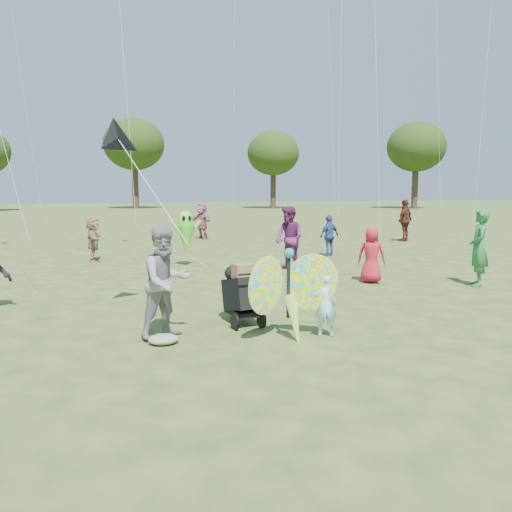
{
  "coord_description": "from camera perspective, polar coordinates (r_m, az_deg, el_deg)",
  "views": [
    {
      "loc": [
        -3.2,
        -7.61,
        2.4
      ],
      "look_at": [
        -0.2,
        1.5,
        1.1
      ],
      "focal_mm": 35.0,
      "sensor_mm": 36.0,
      "label": 1
    }
  ],
  "objects": [
    {
      "name": "crowd_d",
      "position": [
        17.43,
        -18.1,
        1.83
      ],
      "size": [
        0.51,
        1.38,
        1.46
      ],
      "primitive_type": "imported",
      "rotation": [
        0.0,
        0.0,
        1.51
      ],
      "color": "#A17D63",
      "rests_on": "ground"
    },
    {
      "name": "child_girl",
      "position": [
        8.2,
        7.94,
        -5.58
      ],
      "size": [
        0.43,
        0.33,
        1.05
      ],
      "primitive_type": "imported",
      "rotation": [
        0.0,
        0.0,
        2.9
      ],
      "color": "#B2ECFC",
      "rests_on": "ground"
    },
    {
      "name": "crowd_e",
      "position": [
        14.6,
        3.8,
        2.0
      ],
      "size": [
        0.96,
        1.09,
        1.9
      ],
      "primitive_type": "imported",
      "rotation": [
        0.0,
        0.0,
        5.0
      ],
      "color": "#6A235B",
      "rests_on": "ground"
    },
    {
      "name": "crowd_h",
      "position": [
        23.86,
        16.67,
        3.92
      ],
      "size": [
        1.21,
        0.96,
        1.92
      ],
      "primitive_type": "imported",
      "rotation": [
        0.0,
        0.0,
        3.66
      ],
      "color": "#50231A",
      "rests_on": "ground"
    },
    {
      "name": "ground",
      "position": [
        8.6,
        4.45,
        -8.51
      ],
      "size": [
        160.0,
        160.0,
        0.0
      ],
      "primitive_type": "plane",
      "color": "#51592B",
      "rests_on": "ground"
    },
    {
      "name": "crowd_c",
      "position": [
        18.03,
        8.38,
        2.32
      ],
      "size": [
        0.93,
        0.62,
        1.47
      ],
      "primitive_type": "imported",
      "rotation": [
        0.0,
        0.0,
        3.48
      ],
      "color": "#324B8B",
      "rests_on": "ground"
    },
    {
      "name": "jogging_stroller",
      "position": [
        8.91,
        -1.67,
        -3.85
      ],
      "size": [
        0.58,
        1.09,
        1.09
      ],
      "rotation": [
        0.0,
        0.0,
        0.15
      ],
      "color": "black",
      "rests_on": "ground"
    },
    {
      "name": "crowd_j",
      "position": [
        24.08,
        -6.21,
        4.02
      ],
      "size": [
        1.14,
        1.68,
        1.74
      ],
      "primitive_type": "imported",
      "rotation": [
        0.0,
        0.0,
        5.14
      ],
      "color": "#A65F78",
      "rests_on": "ground"
    },
    {
      "name": "alien_kite",
      "position": [
        15.61,
        -8.01,
        2.38
      ],
      "size": [
        1.12,
        0.69,
        1.74
      ],
      "color": "#68EA37",
      "rests_on": "ground"
    },
    {
      "name": "butterfly_kite",
      "position": [
        7.94,
        3.99,
        -4.46
      ],
      "size": [
        1.74,
        0.75,
        1.68
      ],
      "color": "red",
      "rests_on": "ground"
    },
    {
      "name": "tree_line",
      "position": [
        53.24,
        -11.03,
        12.37
      ],
      "size": [
        91.78,
        33.6,
        10.79
      ],
      "color": "#3A2D21",
      "rests_on": "ground"
    },
    {
      "name": "crowd_a",
      "position": [
        13.07,
        13.06,
        0.11
      ],
      "size": [
        0.83,
        0.78,
        1.43
      ],
      "primitive_type": "imported",
      "rotation": [
        0.0,
        0.0,
        2.49
      ],
      "color": "red",
      "rests_on": "ground"
    },
    {
      "name": "grey_bag",
      "position": [
        7.99,
        -10.53,
        -9.34
      ],
      "size": [
        0.47,
        0.38,
        0.15
      ],
      "primitive_type": "ellipsoid",
      "color": "gray",
      "rests_on": "ground"
    },
    {
      "name": "delta_kite_rig",
      "position": [
        9.6,
        -15.45,
        12.72
      ],
      "size": [
        1.43,
        1.84,
        2.24
      ],
      "color": "black",
      "rests_on": "ground"
    },
    {
      "name": "adult_man",
      "position": [
        8.16,
        -10.26,
        -2.93
      ],
      "size": [
        1.09,
        0.99,
        1.82
      ],
      "primitive_type": "imported",
      "rotation": [
        0.0,
        0.0,
        0.43
      ],
      "color": "gray",
      "rests_on": "ground"
    },
    {
      "name": "crowd_f",
      "position": [
        13.47,
        24.12,
        0.85
      ],
      "size": [
        0.77,
        0.83,
        1.9
      ],
      "primitive_type": "imported",
      "rotation": [
        0.0,
        0.0,
        4.1
      ],
      "color": "#2A7139",
      "rests_on": "ground"
    }
  ]
}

